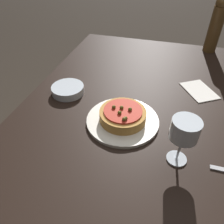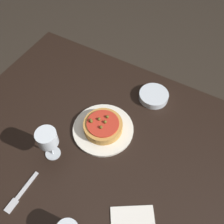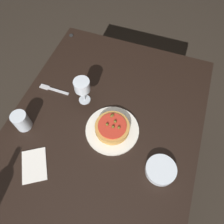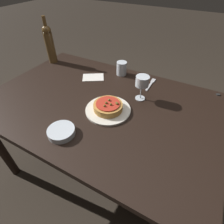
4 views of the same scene
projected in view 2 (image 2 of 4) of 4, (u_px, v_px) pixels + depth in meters
The scene contains 8 objects.
ground_plane at pixel (114, 202), 1.68m from camera, with size 14.00×14.00×0.00m, color #2D261E.
dining_table at pixel (115, 156), 1.15m from camera, with size 1.41×0.94×0.74m.
dinner_plate at pixel (103, 129), 1.12m from camera, with size 0.26×0.26×0.01m.
pizza at pixel (103, 126), 1.10m from camera, with size 0.17×0.17×0.05m.
wine_glass at pixel (47, 139), 0.97m from camera, with size 0.08×0.08×0.16m.
side_bowl at pixel (154, 96), 1.22m from camera, with size 0.14×0.14×0.03m.
fork at pixel (20, 194), 0.96m from camera, with size 0.03×0.17×0.00m.
paper_napkin at pixel (133, 222), 0.91m from camera, with size 0.19×0.17×0.00m.
Camera 2 is at (-0.24, 0.45, 1.70)m, focal length 42.00 mm.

